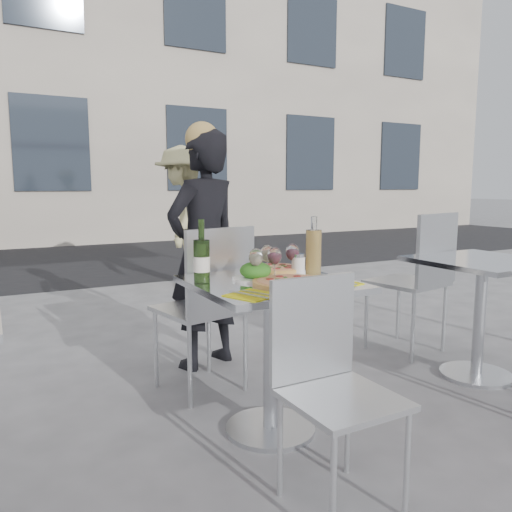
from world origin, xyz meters
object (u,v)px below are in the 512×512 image
woman_diner (204,251)px  wineglass_red_a (275,257)px  pedestrian_b (182,217)px  sugar_shaker (298,264)px  main_table (271,324)px  chair_near (328,371)px  side_chair_rfar (420,271)px  wineglass_white_a (256,259)px  chair_far (209,297)px  wine_bottle (202,259)px  side_table_right (481,293)px  napkin_right (336,283)px  pizza_far (277,270)px  wineglass_white_b (267,255)px  wineglass_red_b (292,253)px  napkin_left (252,295)px  salad_plate (255,272)px  pizza_near (291,282)px  carafe (314,250)px

woman_diner → wineglass_red_a: woman_diner is taller
pedestrian_b → sugar_shaker: bearing=10.4°
main_table → chair_near: chair_near is taller
side_chair_rfar → wineglass_white_a: side_chair_rfar is taller
side_chair_rfar → chair_far: bearing=-12.5°
side_chair_rfar → wine_bottle: wine_bottle is taller
side_table_right → woman_diner: bearing=144.7°
wine_bottle → napkin_right: bearing=-28.0°
pizza_far → wineglass_white_a: bearing=-141.9°
side_table_right → wineglass_white_a: size_ratio=4.76×
main_table → wineglass_white_a: size_ratio=4.76×
wineglass_white_b → wineglass_red_b: bearing=-4.0°
napkin_right → napkin_left: bearing=177.6°
chair_far → side_chair_rfar: 1.59m
chair_far → salad_plate: chair_far is taller
side_chair_rfar → wineglass_white_b: 1.53m
side_table_right → wine_bottle: wine_bottle is taller
wine_bottle → pedestrian_b: bearing=71.5°
pedestrian_b → wineglass_red_a: pedestrian_b is taller
napkin_left → pizza_far: bearing=27.2°
woman_diner → main_table: bearing=66.8°
woman_diner → wineglass_white_b: woman_diner is taller
main_table → pedestrian_b: size_ratio=0.45×
chair_near → salad_plate: (0.01, 0.60, 0.28)m
woman_diner → pizza_near: 1.13m
chair_far → pizza_near: size_ratio=2.79×
wineglass_white_b → wineglass_red_a: bearing=-95.9°
pizza_near → napkin_left: bearing=-155.1°
side_chair_rfar → pedestrian_b: (-0.62, 3.14, 0.23)m
wineglass_white_b → chair_far: bearing=106.4°
wine_bottle → side_chair_rfar: bearing=12.6°
chair_far → napkin_left: size_ratio=4.15×
wineglass_white_b → wineglass_red_b: 0.14m
wineglass_red_b → wineglass_white_b: bearing=176.0°
chair_near → wine_bottle: wine_bottle is taller
side_chair_rfar → side_table_right: bearing=79.4°
napkin_left → pizza_near: bearing=3.0°
woman_diner → wineglass_red_a: (-0.04, -0.99, 0.08)m
main_table → side_table_right: size_ratio=1.00×
side_chair_rfar → sugar_shaker: (-1.29, -0.42, 0.20)m
carafe → sugar_shaker: 0.13m
salad_plate → sugar_shaker: (0.26, 0.02, 0.02)m
pizza_far → carafe: (0.17, -0.08, 0.10)m
side_chair_rfar → sugar_shaker: side_chair_rfar is taller
carafe → sugar_shaker: carafe is taller
chair_far → wineglass_white_a: size_ratio=6.17×
side_table_right → wineglass_red_b: wineglass_red_b is taller
chair_far → napkin_right: size_ratio=4.80×
pizza_near → wineglass_white_a: size_ratio=2.21×
woman_diner → napkin_right: woman_diner is taller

